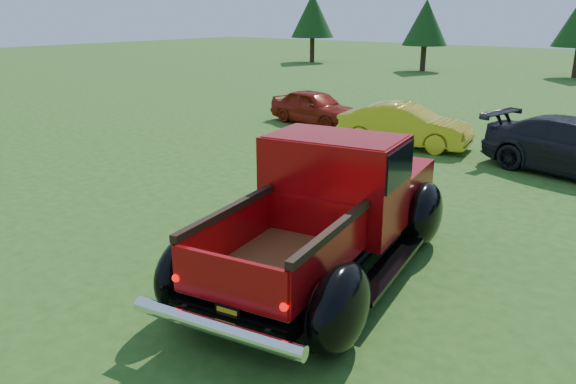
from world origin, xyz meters
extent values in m
plane|color=#284F16|center=(0.00, 0.00, 0.00)|extent=(120.00, 120.00, 0.00)
cylinder|color=#332114|center=(-22.00, 30.00, 0.94)|extent=(0.36, 0.36, 1.87)
cone|color=black|center=(-22.00, 30.00, 3.54)|extent=(3.33, 3.33, 3.33)
cylinder|color=#332114|center=(-12.00, 29.00, 0.83)|extent=(0.36, 0.36, 1.66)
cone|color=black|center=(-12.00, 29.00, 3.13)|extent=(2.94, 2.94, 2.94)
cylinder|color=black|center=(0.11, -2.19, 0.44)|extent=(0.43, 0.92, 0.89)
cylinder|color=black|center=(1.96, -1.84, 0.44)|extent=(0.43, 0.92, 0.89)
cylinder|color=black|center=(-0.56, 1.29, 0.44)|extent=(0.43, 0.92, 0.89)
cylinder|color=black|center=(1.29, 1.65, 0.44)|extent=(0.43, 0.92, 0.89)
cube|color=black|center=(0.69, -0.22, 0.50)|extent=(2.51, 5.41, 0.22)
cube|color=#9B080B|center=(0.34, 1.58, 0.95)|extent=(2.17, 1.99, 0.69)
cube|color=silver|center=(0.18, 2.42, 0.94)|extent=(1.76, 0.40, 0.55)
cube|color=#9B080B|center=(0.61, 0.16, 1.33)|extent=(2.18, 1.63, 1.44)
cube|color=black|center=(0.61, 0.16, 1.72)|extent=(2.20, 1.53, 0.55)
cube|color=#9B080B|center=(0.61, 0.16, 2.02)|extent=(2.07, 1.50, 0.09)
cube|color=brown|center=(0.95, -1.58, 0.69)|extent=(1.89, 2.46, 0.06)
cube|color=#9B080B|center=(0.21, -1.72, 0.98)|extent=(0.47, 2.19, 0.58)
cube|color=#9B080B|center=(1.68, -1.44, 0.98)|extent=(0.47, 2.19, 0.58)
cube|color=#9B080B|center=(0.74, -0.49, 0.98)|extent=(1.48, 0.34, 0.58)
cube|color=#9B080B|center=(1.16, -2.67, 0.98)|extent=(1.48, 0.35, 0.58)
cube|color=black|center=(0.21, -1.72, 1.32)|extent=(0.52, 2.20, 0.10)
cube|color=black|center=(1.68, -1.44, 1.32)|extent=(0.52, 2.20, 0.10)
ellipsoid|color=black|center=(0.00, -2.21, 0.58)|extent=(0.72, 1.25, 0.98)
ellipsoid|color=black|center=(2.07, -1.82, 0.58)|extent=(0.72, 1.25, 0.98)
ellipsoid|color=black|center=(-0.67, 1.27, 0.58)|extent=(0.72, 1.25, 0.98)
ellipsoid|color=black|center=(1.40, 1.67, 0.58)|extent=(0.72, 1.25, 0.98)
cube|color=black|center=(-0.34, -0.47, 0.37)|extent=(0.79, 2.35, 0.07)
cube|color=black|center=(1.73, -0.07, 0.37)|extent=(0.79, 2.35, 0.07)
cylinder|color=silver|center=(1.21, -2.94, 0.55)|extent=(2.16, 0.58, 0.18)
cube|color=black|center=(1.17, -2.71, 0.61)|extent=(0.33, 0.08, 0.17)
cube|color=gold|center=(1.17, -2.72, 0.61)|extent=(0.26, 0.06, 0.11)
sphere|color=#CC0505|center=(0.47, -2.84, 0.87)|extent=(0.10, 0.10, 0.10)
sphere|color=#CC0505|center=(1.86, -2.57, 0.87)|extent=(0.10, 0.10, 0.10)
imported|color=maroon|center=(-6.50, 9.34, 0.60)|extent=(3.66, 1.85, 1.20)
imported|color=gold|center=(-2.38, 8.16, 0.63)|extent=(3.98, 1.99, 1.25)
camera|label=1|loc=(5.16, -6.57, 3.80)|focal=35.00mm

